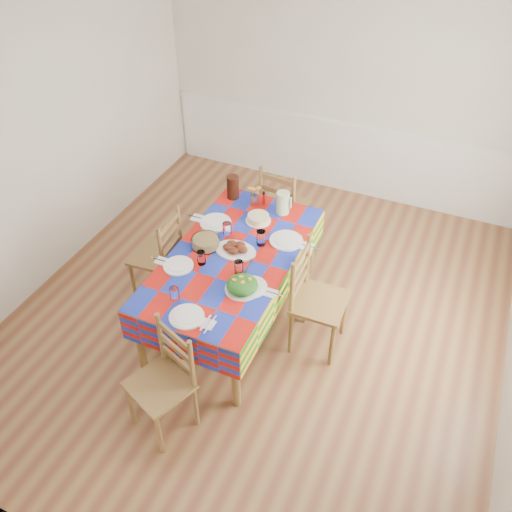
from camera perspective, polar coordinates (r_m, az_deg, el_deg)
The scene contains 22 objects.
room at distance 4.47m, azimuth 0.54°, elevation 5.97°, with size 4.58×5.08×2.78m.
wainscot at distance 6.94m, azimuth 8.77°, elevation 10.51°, with size 4.41×0.06×0.92m.
dining_table at distance 4.86m, azimuth -2.45°, elevation -0.67°, with size 1.07×1.99×0.77m.
setting_near_head at distance 4.31m, azimuth -7.70°, elevation -5.52°, with size 0.45×0.30×0.13m.
setting_left_near at distance 4.72m, azimuth -7.37°, elevation -0.68°, with size 0.48×0.29×0.13m.
setting_left_far at distance 5.11m, azimuth -3.92°, elevation 3.30°, with size 0.55×0.33×0.14m.
setting_right_near at distance 4.52m, azimuth -0.92°, elevation -2.51°, with size 0.51×0.29×0.13m.
setting_right_far at distance 4.92m, azimuth 2.32°, elevation 1.73°, with size 0.58×0.33×0.15m.
meat_platter at distance 4.83m, azimuth -2.19°, elevation 0.77°, with size 0.38×0.27×0.07m.
salad_platter at distance 4.44m, azimuth -1.46°, elevation -3.11°, with size 0.29×0.29×0.12m.
pasta_bowl at distance 4.89m, azimuth -5.33°, elevation 1.46°, with size 0.25×0.25×0.09m.
cake at distance 5.18m, azimuth 0.24°, elevation 3.98°, with size 0.24×0.24×0.07m.
serving_utensils at distance 4.66m, azimuth -1.21°, elevation -1.29°, with size 0.13×0.28×0.01m.
flower_vase at distance 5.37m, azimuth -0.20°, elevation 6.20°, with size 0.14×0.11×0.22m.
hot_sauce at distance 5.39m, azimuth 0.82°, elevation 6.13°, with size 0.04×0.04×0.15m, color red.
green_pitcher at distance 5.26m, azimuth 2.84°, elevation 5.62°, with size 0.13×0.13×0.23m, color #C0E09E.
tea_pitcher at distance 5.47m, azimuth -2.45°, elevation 7.26°, with size 0.12×0.12×0.24m, color black.
name_card at distance 4.22m, azimuth -8.20°, elevation -7.26°, with size 0.09×0.03×0.02m, color white.
chair_near at distance 4.27m, azimuth -9.64°, elevation -12.93°, with size 0.56×0.55×0.98m.
chair_far at distance 5.89m, azimuth 2.84°, elevation 5.22°, with size 0.49×0.48×1.01m.
chair_left at distance 5.31m, azimuth -10.10°, elevation 0.01°, with size 0.45×0.47×1.00m.
chair_right at distance 4.77m, azimuth 6.21°, elevation -4.69°, with size 0.45×0.48×1.06m.
Camera 1 is at (1.45, -3.41, 3.86)m, focal length 38.00 mm.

